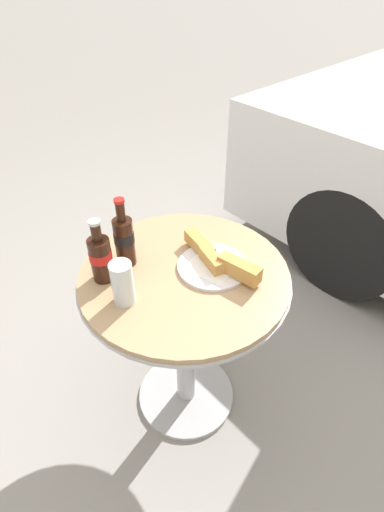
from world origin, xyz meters
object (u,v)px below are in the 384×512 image
lunch_plate_near (216,262)px  cola_bottle_left (124,239)px  bistro_table (185,312)px  drinking_glass (123,285)px  cola_bottle_right (101,257)px

lunch_plate_near → cola_bottle_left: bearing=-137.9°
bistro_table → drinking_glass: 0.34m
cola_bottle_left → cola_bottle_right: 0.10m
bistro_table → lunch_plate_near: (0.05, 0.09, 0.22)m
lunch_plate_near → drinking_glass: bearing=-104.3°
cola_bottle_right → drinking_glass: bearing=-4.8°
cola_bottle_right → lunch_plate_near: (0.21, 0.30, -0.06)m
bistro_table → cola_bottle_left: bearing=-147.4°
cola_bottle_right → bistro_table: bearing=53.2°
drinking_glass → lunch_plate_near: drinking_glass is taller
cola_bottle_left → cola_bottle_right: cola_bottle_left is taller
cola_bottle_right → lunch_plate_near: size_ratio=0.67×
bistro_table → lunch_plate_near: size_ratio=2.21×
drinking_glass → lunch_plate_near: bearing=75.7°
cola_bottle_right → lunch_plate_near: cola_bottle_right is taller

